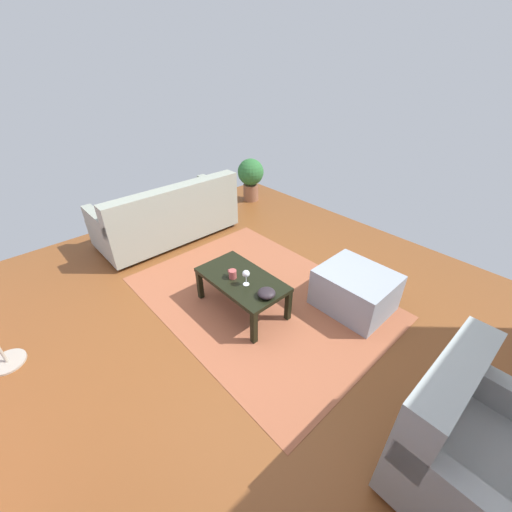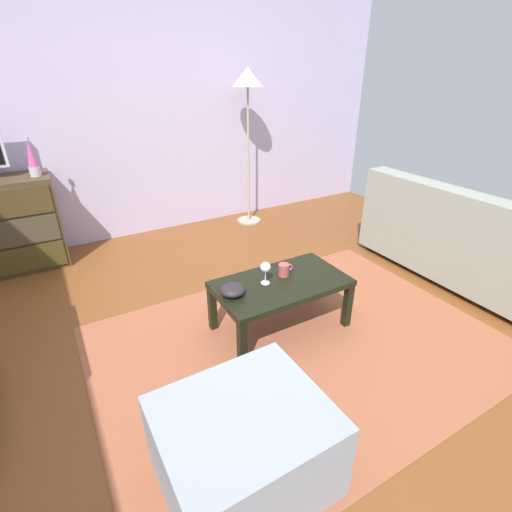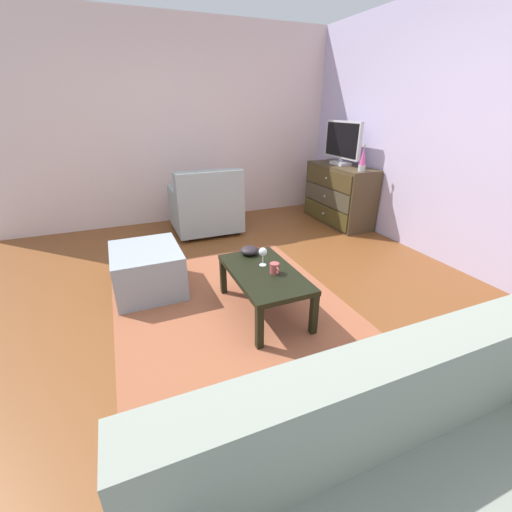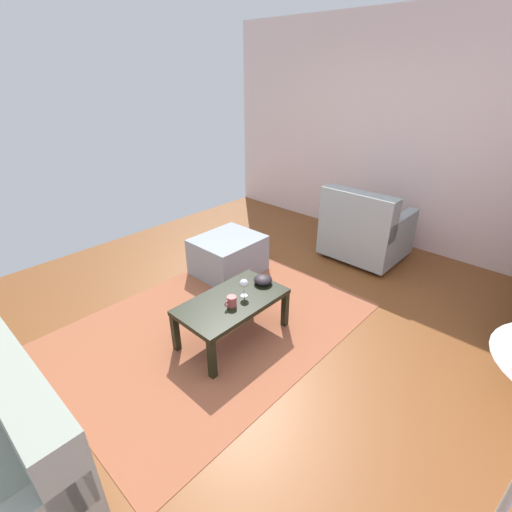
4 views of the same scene
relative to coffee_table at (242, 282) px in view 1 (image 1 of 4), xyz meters
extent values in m
cube|color=brown|center=(-0.19, -0.04, -0.35)|extent=(5.80, 5.11, 0.05)
cube|color=#995437|center=(0.01, -0.24, -0.32)|extent=(2.60, 1.90, 0.01)
cube|color=black|center=(-0.42, 0.22, -0.16)|extent=(0.05, 0.05, 0.34)
cube|color=black|center=(0.42, 0.22, -0.16)|extent=(0.05, 0.05, 0.34)
cube|color=black|center=(-0.42, -0.22, -0.16)|extent=(0.05, 0.05, 0.34)
cube|color=black|center=(0.42, -0.22, -0.16)|extent=(0.05, 0.05, 0.34)
cube|color=black|center=(0.00, 0.00, 0.03)|extent=(0.90, 0.50, 0.04)
cylinder|color=silver|center=(-0.11, 0.03, 0.05)|extent=(0.06, 0.06, 0.00)
cylinder|color=silver|center=(-0.11, 0.03, 0.10)|extent=(0.01, 0.01, 0.09)
sphere|color=silver|center=(-0.11, 0.03, 0.17)|extent=(0.07, 0.07, 0.07)
cylinder|color=#A94A47|center=(0.06, 0.06, 0.09)|extent=(0.08, 0.08, 0.08)
torus|color=#A94A47|center=(0.11, 0.06, 0.10)|extent=(0.05, 0.01, 0.05)
ellipsoid|color=#272024|center=(-0.36, 0.01, 0.09)|extent=(0.16, 0.16, 0.07)
cylinder|color=#332319|center=(2.20, -1.05, -0.30)|extent=(0.05, 0.05, 0.05)
cylinder|color=#332319|center=(2.20, 0.63, -0.30)|extent=(0.05, 0.05, 0.05)
cylinder|color=#332319|center=(1.51, -1.05, -0.30)|extent=(0.05, 0.05, 0.05)
cylinder|color=#332319|center=(1.51, 0.63, -0.30)|extent=(0.05, 0.05, 0.05)
cube|color=gray|center=(1.86, -0.21, -0.10)|extent=(0.85, 1.84, 0.35)
cube|color=gray|center=(1.53, -0.21, 0.28)|extent=(0.20, 1.84, 0.42)
cube|color=gray|center=(1.86, -1.07, 0.17)|extent=(0.81, 0.12, 0.20)
cube|color=gray|center=(1.86, 0.65, 0.17)|extent=(0.81, 0.12, 0.20)
cylinder|color=#332319|center=(-1.82, 0.42, -0.30)|extent=(0.05, 0.05, 0.05)
cylinder|color=#332319|center=(-1.82, -0.28, -0.30)|extent=(0.05, 0.05, 0.05)
cube|color=#929D9B|center=(-2.14, 0.07, -0.10)|extent=(0.80, 0.86, 0.35)
cube|color=#929D9B|center=(-1.84, 0.07, 0.31)|extent=(0.20, 0.86, 0.46)
cube|color=#929D9B|center=(-2.14, 0.44, 0.18)|extent=(0.76, 0.12, 0.20)
cube|color=#8D97A2|center=(-0.74, -0.85, -0.12)|extent=(0.71, 0.61, 0.41)
cylinder|color=#A59E8C|center=(0.81, 1.92, -0.32)|extent=(0.28, 0.28, 0.02)
cylinder|color=brown|center=(2.06, -1.94, -0.19)|extent=(0.26, 0.26, 0.28)
sphere|color=#2D6B33|center=(2.06, -1.94, 0.17)|extent=(0.44, 0.44, 0.44)
camera|label=1|loc=(-1.93, 1.57, 1.89)|focal=22.45mm
camera|label=2|loc=(-1.23, -1.80, 1.34)|focal=26.26mm
camera|label=3|loc=(2.19, -0.98, 1.26)|focal=23.41mm
camera|label=4|loc=(1.66, 1.81, 1.71)|focal=25.45mm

